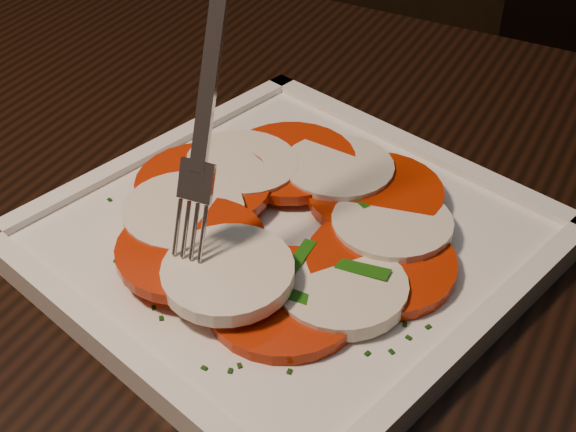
# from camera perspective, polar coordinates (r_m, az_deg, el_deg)

# --- Properties ---
(table) EXTENTS (1.26, 0.89, 0.75)m
(table) POSITION_cam_1_polar(r_m,az_deg,el_deg) (0.66, -7.08, -6.75)
(table) COLOR black
(table) RESTS_ON ground
(chair) EXTENTS (0.46, 0.46, 0.93)m
(chair) POSITION_cam_1_polar(r_m,az_deg,el_deg) (1.32, 5.17, 12.15)
(chair) COLOR black
(chair) RESTS_ON ground
(plate) EXTENTS (0.39, 0.39, 0.01)m
(plate) POSITION_cam_1_polar(r_m,az_deg,el_deg) (0.55, 0.00, -1.83)
(plate) COLOR white
(plate) RESTS_ON table
(caprese_salad) EXTENTS (0.25, 0.25, 0.03)m
(caprese_salad) POSITION_cam_1_polar(r_m,az_deg,el_deg) (0.54, 0.01, -0.33)
(caprese_salad) COLOR red
(caprese_salad) RESTS_ON plate
(fork) EXTENTS (0.03, 0.08, 0.19)m
(fork) POSITION_cam_1_polar(r_m,az_deg,el_deg) (0.48, -5.18, 9.09)
(fork) COLOR white
(fork) RESTS_ON caprese_salad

